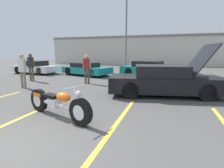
{
  "coord_description": "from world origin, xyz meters",
  "views": [
    {
      "loc": [
        2.86,
        -2.21,
        1.86
      ],
      "look_at": [
        1.05,
        3.43,
        0.8
      ],
      "focal_mm": 28.0,
      "sensor_mm": 36.0,
      "label": 1
    }
  ],
  "objects_px": {
    "parked_car_mid_left_row": "(87,69)",
    "spectator_near_motorcycle": "(22,68)",
    "motorcycle": "(57,103)",
    "show_car_hood_open": "(165,81)",
    "spectator_by_show_car": "(87,67)",
    "parked_car_left_row": "(36,67)",
    "spectator_midground": "(31,65)",
    "light_pole": "(127,24)",
    "parked_car_mid_right_row": "(149,69)"
  },
  "relations": [
    {
      "from": "parked_car_mid_left_row",
      "to": "spectator_near_motorcycle",
      "type": "relative_size",
      "value": 2.45
    },
    {
      "from": "parked_car_mid_left_row",
      "to": "motorcycle",
      "type": "bearing_deg",
      "value": -52.33
    },
    {
      "from": "show_car_hood_open",
      "to": "motorcycle",
      "type": "bearing_deg",
      "value": -139.03
    },
    {
      "from": "parked_car_mid_left_row",
      "to": "spectator_by_show_car",
      "type": "bearing_deg",
      "value": -47.03
    },
    {
      "from": "parked_car_left_row",
      "to": "spectator_near_motorcycle",
      "type": "relative_size",
      "value": 2.37
    },
    {
      "from": "parked_car_mid_left_row",
      "to": "spectator_midground",
      "type": "relative_size",
      "value": 2.42
    },
    {
      "from": "light_pole",
      "to": "spectator_by_show_car",
      "type": "height_order",
      "value": "light_pole"
    },
    {
      "from": "motorcycle",
      "to": "parked_car_left_row",
      "type": "bearing_deg",
      "value": 152.97
    },
    {
      "from": "parked_car_mid_right_row",
      "to": "spectator_midground",
      "type": "height_order",
      "value": "spectator_midground"
    },
    {
      "from": "show_car_hood_open",
      "to": "spectator_midground",
      "type": "relative_size",
      "value": 2.75
    },
    {
      "from": "light_pole",
      "to": "motorcycle",
      "type": "distance_m",
      "value": 15.15
    },
    {
      "from": "light_pole",
      "to": "parked_car_left_row",
      "type": "height_order",
      "value": "light_pole"
    },
    {
      "from": "light_pole",
      "to": "parked_car_mid_left_row",
      "type": "xyz_separation_m",
      "value": [
        -2.15,
        -5.37,
        -4.34
      ]
    },
    {
      "from": "motorcycle",
      "to": "parked_car_mid_left_row",
      "type": "bearing_deg",
      "value": 130.13
    },
    {
      "from": "spectator_near_motorcycle",
      "to": "spectator_midground",
      "type": "xyz_separation_m",
      "value": [
        -1.31,
        2.06,
        0.01
      ]
    },
    {
      "from": "parked_car_mid_left_row",
      "to": "spectator_by_show_car",
      "type": "height_order",
      "value": "spectator_by_show_car"
    },
    {
      "from": "show_car_hood_open",
      "to": "parked_car_mid_left_row",
      "type": "distance_m",
      "value": 8.29
    },
    {
      "from": "show_car_hood_open",
      "to": "spectator_midground",
      "type": "xyz_separation_m",
      "value": [
        -8.55,
        1.5,
        0.45
      ]
    },
    {
      "from": "light_pole",
      "to": "spectator_midground",
      "type": "distance_m",
      "value": 10.83
    },
    {
      "from": "show_car_hood_open",
      "to": "spectator_by_show_car",
      "type": "bearing_deg",
      "value": 148.32
    },
    {
      "from": "parked_car_left_row",
      "to": "spectator_midground",
      "type": "height_order",
      "value": "spectator_midground"
    },
    {
      "from": "motorcycle",
      "to": "parked_car_left_row",
      "type": "distance_m",
      "value": 12.22
    },
    {
      "from": "spectator_midground",
      "to": "parked_car_mid_right_row",
      "type": "bearing_deg",
      "value": 32.69
    },
    {
      "from": "parked_car_left_row",
      "to": "spectator_midground",
      "type": "distance_m",
      "value": 4.59
    },
    {
      "from": "show_car_hood_open",
      "to": "spectator_by_show_car",
      "type": "distance_m",
      "value": 4.91
    },
    {
      "from": "show_car_hood_open",
      "to": "parked_car_mid_left_row",
      "type": "bearing_deg",
      "value": 128.92
    },
    {
      "from": "light_pole",
      "to": "spectator_near_motorcycle",
      "type": "distance_m",
      "value": 12.24
    },
    {
      "from": "parked_car_mid_right_row",
      "to": "spectator_near_motorcycle",
      "type": "relative_size",
      "value": 2.67
    },
    {
      "from": "parked_car_mid_left_row",
      "to": "spectator_near_motorcycle",
      "type": "distance_m",
      "value": 5.97
    },
    {
      "from": "spectator_by_show_car",
      "to": "spectator_midground",
      "type": "distance_m",
      "value": 3.97
    },
    {
      "from": "light_pole",
      "to": "parked_car_mid_right_row",
      "type": "distance_m",
      "value": 6.88
    },
    {
      "from": "show_car_hood_open",
      "to": "parked_car_mid_right_row",
      "type": "xyz_separation_m",
      "value": [
        -1.31,
        6.14,
        -0.06
      ]
    },
    {
      "from": "spectator_near_motorcycle",
      "to": "spectator_midground",
      "type": "distance_m",
      "value": 2.44
    },
    {
      "from": "parked_car_mid_right_row",
      "to": "parked_car_mid_left_row",
      "type": "bearing_deg",
      "value": -152.44
    },
    {
      "from": "parked_car_left_row",
      "to": "parked_car_mid_left_row",
      "type": "height_order",
      "value": "parked_car_left_row"
    },
    {
      "from": "motorcycle",
      "to": "parked_car_mid_right_row",
      "type": "relative_size",
      "value": 0.53
    },
    {
      "from": "spectator_near_motorcycle",
      "to": "spectator_by_show_car",
      "type": "distance_m",
      "value": 3.49
    },
    {
      "from": "motorcycle",
      "to": "spectator_near_motorcycle",
      "type": "height_order",
      "value": "spectator_near_motorcycle"
    },
    {
      "from": "light_pole",
      "to": "parked_car_left_row",
      "type": "bearing_deg",
      "value": -141.94
    },
    {
      "from": "spectator_near_motorcycle",
      "to": "show_car_hood_open",
      "type": "bearing_deg",
      "value": 4.44
    },
    {
      "from": "spectator_midground",
      "to": "motorcycle",
      "type": "bearing_deg",
      "value": -42.83
    },
    {
      "from": "show_car_hood_open",
      "to": "spectator_by_show_car",
      "type": "relative_size",
      "value": 2.88
    },
    {
      "from": "show_car_hood_open",
      "to": "spectator_by_show_car",
      "type": "xyz_separation_m",
      "value": [
        -4.59,
        1.71,
        0.39
      ]
    },
    {
      "from": "show_car_hood_open",
      "to": "parked_car_left_row",
      "type": "relative_size",
      "value": 1.17
    },
    {
      "from": "light_pole",
      "to": "spectator_midground",
      "type": "height_order",
      "value": "light_pole"
    },
    {
      "from": "show_car_hood_open",
      "to": "light_pole",
      "type": "bearing_deg",
      "value": 100.32
    },
    {
      "from": "parked_car_mid_left_row",
      "to": "spectator_by_show_car",
      "type": "distance_m",
      "value": 4.05
    },
    {
      "from": "light_pole",
      "to": "parked_car_mid_left_row",
      "type": "bearing_deg",
      "value": -111.82
    },
    {
      "from": "spectator_midground",
      "to": "spectator_by_show_car",
      "type": "bearing_deg",
      "value": 3.15
    },
    {
      "from": "show_car_hood_open",
      "to": "spectator_midground",
      "type": "height_order",
      "value": "show_car_hood_open"
    }
  ]
}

